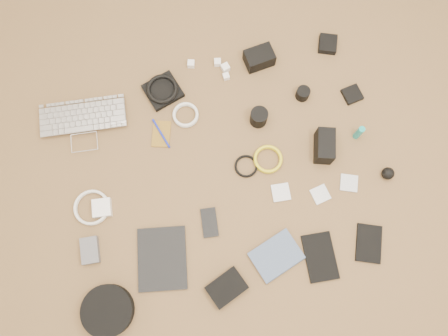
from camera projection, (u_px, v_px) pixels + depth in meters
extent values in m
cube|color=brown|center=(220.00, 174.00, 1.88)|extent=(4.00, 4.00, 0.04)
imported|color=silver|center=(84.00, 128.00, 1.89)|extent=(0.40, 0.30, 0.03)
cube|color=black|center=(163.00, 91.00, 1.94)|extent=(0.18, 0.17, 0.03)
torus|color=black|center=(162.00, 89.00, 1.91)|extent=(0.17, 0.17, 0.02)
cube|color=white|center=(191.00, 64.00, 1.97)|extent=(0.04, 0.04, 0.03)
cube|color=white|center=(218.00, 62.00, 1.97)|extent=(0.04, 0.04, 0.03)
cube|color=white|center=(225.00, 68.00, 1.96)|extent=(0.04, 0.04, 0.03)
cube|color=white|center=(226.00, 76.00, 1.95)|extent=(0.03, 0.03, 0.03)
cube|color=black|center=(259.00, 58.00, 1.95)|extent=(0.13, 0.10, 0.07)
cube|color=black|center=(328.00, 44.00, 1.99)|extent=(0.11, 0.11, 0.03)
cube|color=olive|center=(161.00, 134.00, 1.90)|extent=(0.11, 0.14, 0.01)
cylinder|color=#1523AF|center=(161.00, 133.00, 1.89)|extent=(0.05, 0.15, 0.01)
torus|color=white|center=(186.00, 115.00, 1.91)|extent=(0.15, 0.15, 0.01)
cylinder|color=black|center=(259.00, 117.00, 1.88)|extent=(0.08, 0.08, 0.08)
cylinder|color=black|center=(303.00, 94.00, 1.92)|extent=(0.07, 0.07, 0.05)
cube|color=black|center=(352.00, 94.00, 1.94)|extent=(0.09, 0.09, 0.02)
cube|color=white|center=(102.00, 208.00, 1.80)|extent=(0.09, 0.09, 0.03)
torus|color=white|center=(92.00, 208.00, 1.81)|extent=(0.20, 0.20, 0.01)
torus|color=black|center=(246.00, 166.00, 1.86)|extent=(0.12, 0.12, 0.01)
torus|color=yellow|center=(268.00, 160.00, 1.86)|extent=(0.13, 0.13, 0.01)
cube|color=black|center=(324.00, 146.00, 1.83)|extent=(0.11, 0.15, 0.10)
cylinder|color=teal|center=(359.00, 133.00, 1.85)|extent=(0.03, 0.03, 0.09)
cube|color=#57575C|center=(90.00, 250.00, 1.76)|extent=(0.08, 0.11, 0.03)
cube|color=black|center=(162.00, 259.00, 1.76)|extent=(0.24, 0.29, 0.01)
cube|color=black|center=(209.00, 223.00, 1.80)|extent=(0.08, 0.13, 0.01)
cube|color=silver|center=(281.00, 192.00, 1.83)|extent=(0.08, 0.08, 0.01)
cube|color=silver|center=(320.00, 194.00, 1.83)|extent=(0.08, 0.08, 0.01)
cube|color=silver|center=(349.00, 183.00, 1.84)|extent=(0.09, 0.09, 0.01)
sphere|color=black|center=(388.00, 173.00, 1.83)|extent=(0.07, 0.07, 0.05)
cylinder|color=black|center=(108.00, 311.00, 1.69)|extent=(0.26, 0.26, 0.06)
cube|color=black|center=(227.00, 288.00, 1.72)|extent=(0.17, 0.15, 0.04)
imported|color=#485979|center=(286.00, 271.00, 1.75)|extent=(0.22, 0.19, 0.02)
cube|color=black|center=(320.00, 257.00, 1.76)|extent=(0.14, 0.20, 0.01)
cube|color=black|center=(369.00, 243.00, 1.78)|extent=(0.15, 0.18, 0.01)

